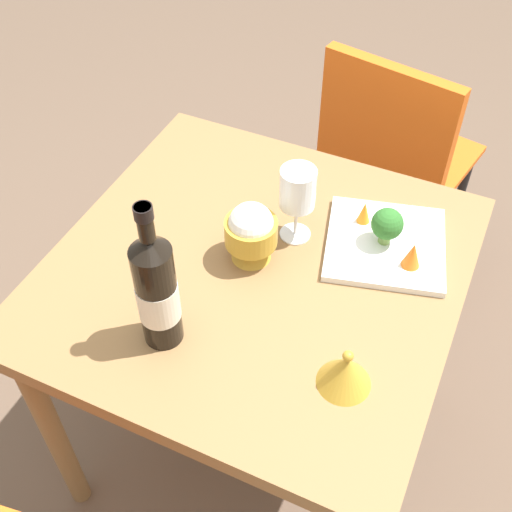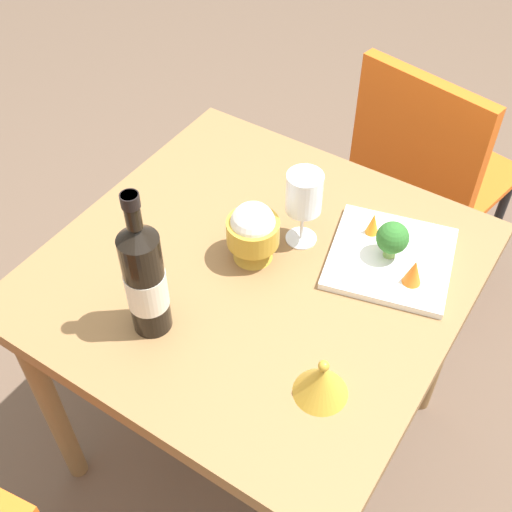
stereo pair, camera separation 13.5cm
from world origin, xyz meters
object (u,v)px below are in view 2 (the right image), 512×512
at_px(wine_glass, 304,195).
at_px(rice_bowl, 253,231).
at_px(chair_by_wall, 425,165).
at_px(carrot_garnish_left, 373,223).
at_px(carrot_garnish_right, 414,272).
at_px(rice_bowl_lid, 322,380).
at_px(serving_plate, 390,258).
at_px(wine_bottle, 145,279).
at_px(broccoli_floret, 392,238).

xyz_separation_m(wine_glass, rice_bowl, (-0.06, -0.10, -0.05)).
distance_m(chair_by_wall, carrot_garnish_left, 0.61).
bearing_deg(carrot_garnish_left, carrot_garnish_right, -33.18).
bearing_deg(wine_glass, rice_bowl_lid, -54.57).
height_order(chair_by_wall, serving_plate, chair_by_wall).
relative_size(rice_bowl_lid, serving_plate, 0.33).
distance_m(chair_by_wall, wine_bottle, 1.06).
bearing_deg(serving_plate, chair_by_wall, 102.50).
bearing_deg(wine_glass, carrot_garnish_right, 0.45).
relative_size(wine_glass, serving_plate, 0.59).
relative_size(wine_bottle, rice_bowl, 2.34).
height_order(wine_bottle, wine_glass, wine_bottle).
bearing_deg(rice_bowl_lid, chair_by_wall, 99.73).
relative_size(wine_glass, rice_bowl, 1.26).
bearing_deg(chair_by_wall, wine_glass, -84.00).
bearing_deg(serving_plate, rice_bowl_lid, -84.93).
relative_size(rice_bowl_lid, carrot_garnish_left, 1.88).
bearing_deg(rice_bowl_lid, wine_bottle, -172.96).
xyz_separation_m(broccoli_floret, carrot_garnish_right, (0.07, -0.04, -0.02)).
bearing_deg(carrot_garnish_right, wine_bottle, -136.73).
height_order(rice_bowl, carrot_garnish_left, rice_bowl).
distance_m(rice_bowl_lid, serving_plate, 0.36).
relative_size(wine_bottle, carrot_garnish_left, 6.23).
height_order(rice_bowl, broccoli_floret, rice_bowl).
xyz_separation_m(chair_by_wall, rice_bowl, (-0.12, -0.74, 0.28)).
height_order(wine_glass, serving_plate, wine_glass).
bearing_deg(serving_plate, broccoli_floret, -159.34).
height_order(chair_by_wall, wine_bottle, wine_bottle).
xyz_separation_m(wine_glass, rice_bowl_lid, (0.22, -0.31, -0.09)).
bearing_deg(wine_glass, wine_bottle, -109.27).
bearing_deg(serving_plate, wine_glass, -166.13).
bearing_deg(carrot_garnish_right, wine_glass, -179.55).
height_order(rice_bowl, serving_plate, rice_bowl).
distance_m(chair_by_wall, rice_bowl, 0.80).
relative_size(broccoli_floret, carrot_garnish_left, 1.61).
xyz_separation_m(wine_glass, carrot_garnish_left, (0.13, 0.09, -0.09)).
bearing_deg(serving_plate, rice_bowl, -149.58).
bearing_deg(carrot_garnish_right, chair_by_wall, 107.13).
distance_m(rice_bowl, carrot_garnish_right, 0.33).
relative_size(wine_glass, rice_bowl_lid, 1.79).
bearing_deg(carrot_garnish_right, serving_plate, 145.30).
distance_m(rice_bowl, serving_plate, 0.30).
distance_m(rice_bowl, rice_bowl_lid, 0.36).
relative_size(rice_bowl, rice_bowl_lid, 1.42).
height_order(chair_by_wall, broccoli_floret, chair_by_wall).
height_order(wine_bottle, broccoli_floret, wine_bottle).
height_order(rice_bowl_lid, serving_plate, rice_bowl_lid).
relative_size(chair_by_wall, rice_bowl_lid, 8.50).
xyz_separation_m(chair_by_wall, carrot_garnish_left, (0.07, -0.55, 0.24)).
height_order(serving_plate, carrot_garnish_left, carrot_garnish_left).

